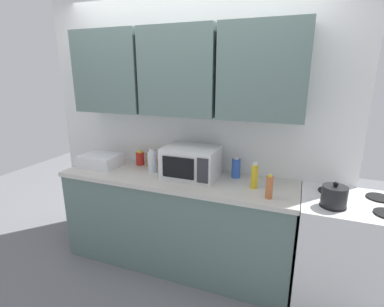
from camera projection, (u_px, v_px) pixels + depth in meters
name	position (u px, v px, depth m)	size (l,w,h in m)	color
wall_back_with_cabinets	(185.00, 100.00, 2.68)	(3.05, 0.38, 2.60)	white
counter_run	(176.00, 220.00, 2.78)	(2.18, 0.63, 0.90)	slate
stove_range	(348.00, 255.00, 2.25)	(0.76, 0.64, 0.91)	silver
kettle	(334.00, 196.00, 2.03)	(0.17, 0.17, 0.18)	black
microwave	(191.00, 162.00, 2.60)	(0.48, 0.37, 0.28)	silver
dish_rack	(101.00, 160.00, 2.93)	(0.38, 0.30, 0.12)	silver
bottle_clear_tall	(152.00, 161.00, 2.74)	(0.08, 0.08, 0.22)	silver
bottle_spice_jar	(269.00, 187.00, 2.17)	(0.05, 0.05, 0.19)	#BC6638
bottle_yellow_mustard	(254.00, 176.00, 2.36)	(0.06, 0.06, 0.22)	gold
bottle_blue_cleaner	(236.00, 168.00, 2.61)	(0.08, 0.08, 0.19)	#2D56B7
bottle_amber_vinegar	(150.00, 159.00, 2.92)	(0.06, 0.06, 0.16)	#AD701E
bottle_red_sauce	(140.00, 158.00, 2.97)	(0.08, 0.08, 0.15)	red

